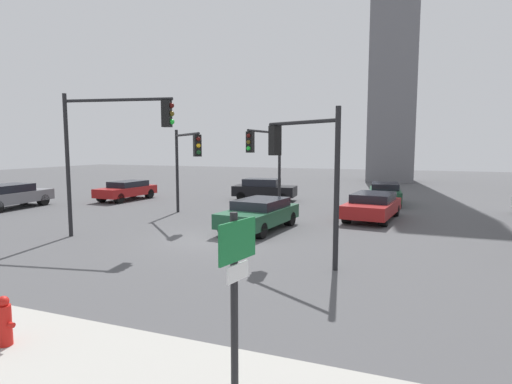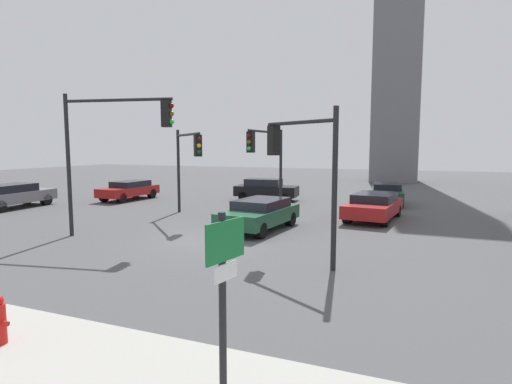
{
  "view_description": "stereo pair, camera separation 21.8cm",
  "coord_description": "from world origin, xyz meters",
  "px_view_note": "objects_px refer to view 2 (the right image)",
  "views": [
    {
      "loc": [
        7.24,
        -14.42,
        3.63
      ],
      "look_at": [
        0.88,
        1.97,
        1.71
      ],
      "focal_mm": 29.13,
      "sensor_mm": 36.0,
      "label": 1
    },
    {
      "loc": [
        7.44,
        -14.34,
        3.63
      ],
      "look_at": [
        0.88,
        1.97,
        1.71
      ],
      "focal_mm": 29.13,
      "sensor_mm": 36.0,
      "label": 2
    }
  ],
  "objects_px": {
    "direction_sign": "(224,289)",
    "car_5": "(374,206)",
    "traffic_light_3": "(114,135)",
    "car_7": "(387,193)",
    "traffic_light_0": "(266,152)",
    "car_3": "(260,213)",
    "car_1": "(266,189)",
    "car_6": "(12,195)",
    "traffic_light_1": "(301,157)",
    "traffic_light_2": "(188,154)",
    "car_2": "(129,190)"
  },
  "relations": [
    {
      "from": "traffic_light_0",
      "to": "traffic_light_1",
      "type": "relative_size",
      "value": 0.96
    },
    {
      "from": "traffic_light_1",
      "to": "car_5",
      "type": "bearing_deg",
      "value": -67.81
    },
    {
      "from": "direction_sign",
      "to": "car_3",
      "type": "height_order",
      "value": "direction_sign"
    },
    {
      "from": "car_5",
      "to": "car_1",
      "type": "bearing_deg",
      "value": -116.85
    },
    {
      "from": "traffic_light_2",
      "to": "car_2",
      "type": "bearing_deg",
      "value": -167.46
    },
    {
      "from": "car_6",
      "to": "car_1",
      "type": "bearing_deg",
      "value": -58.21
    },
    {
      "from": "car_1",
      "to": "car_3",
      "type": "height_order",
      "value": "car_1"
    },
    {
      "from": "car_3",
      "to": "car_7",
      "type": "xyz_separation_m",
      "value": [
        4.53,
        10.45,
        -0.0
      ]
    },
    {
      "from": "traffic_light_3",
      "to": "car_3",
      "type": "height_order",
      "value": "traffic_light_3"
    },
    {
      "from": "direction_sign",
      "to": "car_5",
      "type": "xyz_separation_m",
      "value": [
        0.13,
        16.52,
        -1.09
      ]
    },
    {
      "from": "car_7",
      "to": "car_1",
      "type": "bearing_deg",
      "value": -88.09
    },
    {
      "from": "traffic_light_0",
      "to": "car_1",
      "type": "height_order",
      "value": "traffic_light_0"
    },
    {
      "from": "direction_sign",
      "to": "car_5",
      "type": "bearing_deg",
      "value": 101.78
    },
    {
      "from": "traffic_light_0",
      "to": "traffic_light_2",
      "type": "bearing_deg",
      "value": -56.65
    },
    {
      "from": "traffic_light_3",
      "to": "car_7",
      "type": "relative_size",
      "value": 1.28
    },
    {
      "from": "car_1",
      "to": "car_3",
      "type": "distance_m",
      "value": 10.01
    },
    {
      "from": "car_1",
      "to": "car_7",
      "type": "distance_m",
      "value": 7.85
    },
    {
      "from": "traffic_light_3",
      "to": "car_1",
      "type": "distance_m",
      "value": 13.6
    },
    {
      "from": "traffic_light_0",
      "to": "car_5",
      "type": "bearing_deg",
      "value": 101.61
    },
    {
      "from": "traffic_light_0",
      "to": "traffic_light_3",
      "type": "height_order",
      "value": "traffic_light_3"
    },
    {
      "from": "traffic_light_0",
      "to": "car_6",
      "type": "height_order",
      "value": "traffic_light_0"
    },
    {
      "from": "traffic_light_0",
      "to": "car_5",
      "type": "relative_size",
      "value": 0.95
    },
    {
      "from": "traffic_light_0",
      "to": "car_2",
      "type": "distance_m",
      "value": 11.68
    },
    {
      "from": "car_1",
      "to": "traffic_light_3",
      "type": "bearing_deg",
      "value": -101.43
    },
    {
      "from": "traffic_light_0",
      "to": "traffic_light_2",
      "type": "xyz_separation_m",
      "value": [
        -3.44,
        -2.11,
        -0.11
      ]
    },
    {
      "from": "car_3",
      "to": "traffic_light_2",
      "type": "bearing_deg",
      "value": -102.09
    },
    {
      "from": "traffic_light_2",
      "to": "car_5",
      "type": "xyz_separation_m",
      "value": [
        8.82,
        3.02,
        -2.55
      ]
    },
    {
      "from": "car_5",
      "to": "car_6",
      "type": "relative_size",
      "value": 0.99
    },
    {
      "from": "traffic_light_0",
      "to": "car_5",
      "type": "distance_m",
      "value": 6.07
    },
    {
      "from": "traffic_light_1",
      "to": "traffic_light_2",
      "type": "height_order",
      "value": "traffic_light_1"
    },
    {
      "from": "traffic_light_2",
      "to": "car_7",
      "type": "xyz_separation_m",
      "value": [
        8.99,
        9.0,
        -2.53
      ]
    },
    {
      "from": "car_5",
      "to": "car_6",
      "type": "distance_m",
      "value": 20.65
    },
    {
      "from": "direction_sign",
      "to": "traffic_light_1",
      "type": "relative_size",
      "value": 0.55
    },
    {
      "from": "direction_sign",
      "to": "car_5",
      "type": "relative_size",
      "value": 0.55
    },
    {
      "from": "car_3",
      "to": "car_5",
      "type": "xyz_separation_m",
      "value": [
        4.36,
        4.47,
        -0.02
      ]
    },
    {
      "from": "direction_sign",
      "to": "traffic_light_0",
      "type": "xyz_separation_m",
      "value": [
        -5.24,
        15.6,
        1.57
      ]
    },
    {
      "from": "car_1",
      "to": "car_5",
      "type": "distance_m",
      "value": 9.11
    },
    {
      "from": "traffic_light_0",
      "to": "car_5",
      "type": "height_order",
      "value": "traffic_light_0"
    },
    {
      "from": "direction_sign",
      "to": "car_7",
      "type": "height_order",
      "value": "direction_sign"
    },
    {
      "from": "traffic_light_1",
      "to": "car_3",
      "type": "distance_m",
      "value": 5.65
    },
    {
      "from": "traffic_light_0",
      "to": "car_2",
      "type": "bearing_deg",
      "value": -101.83
    },
    {
      "from": "car_2",
      "to": "car_5",
      "type": "bearing_deg",
      "value": 87.1
    },
    {
      "from": "traffic_light_1",
      "to": "traffic_light_3",
      "type": "xyz_separation_m",
      "value": [
        -7.66,
        0.39,
        0.79
      ]
    },
    {
      "from": "traffic_light_0",
      "to": "traffic_light_3",
      "type": "xyz_separation_m",
      "value": [
        -3.67,
        -7.2,
        0.73
      ]
    },
    {
      "from": "traffic_light_2",
      "to": "traffic_light_1",
      "type": "bearing_deg",
      "value": 8.38
    },
    {
      "from": "direction_sign",
      "to": "car_2",
      "type": "distance_m",
      "value": 24.53
    },
    {
      "from": "traffic_light_0",
      "to": "traffic_light_1",
      "type": "bearing_deg",
      "value": 29.61
    },
    {
      "from": "direction_sign",
      "to": "car_6",
      "type": "distance_m",
      "value": 23.75
    },
    {
      "from": "traffic_light_1",
      "to": "traffic_light_2",
      "type": "xyz_separation_m",
      "value": [
        -7.43,
        5.49,
        -0.06
      ]
    },
    {
      "from": "traffic_light_2",
      "to": "car_7",
      "type": "bearing_deg",
      "value": 89.88
    }
  ]
}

